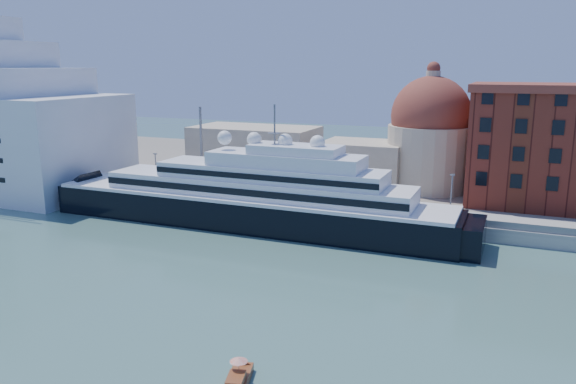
% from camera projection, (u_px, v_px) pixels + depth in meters
% --- Properties ---
extents(ground, '(400.00, 400.00, 0.00)m').
position_uv_depth(ground, '(205.00, 270.00, 79.98)').
color(ground, '#345A55').
rests_on(ground, ground).
extents(quay, '(180.00, 10.00, 2.50)m').
position_uv_depth(quay, '(294.00, 208.00, 110.35)').
color(quay, gray).
rests_on(quay, ground).
extents(land, '(260.00, 72.00, 2.00)m').
position_uv_depth(land, '(352.00, 173.00, 147.35)').
color(land, slate).
rests_on(land, ground).
extents(quay_fence, '(180.00, 0.10, 1.20)m').
position_uv_depth(quay_fence, '(285.00, 204.00, 105.88)').
color(quay_fence, slate).
rests_on(quay_fence, quay).
extents(superyacht, '(86.46, 11.99, 25.84)m').
position_uv_depth(superyacht, '(234.00, 200.00, 102.50)').
color(superyacht, black).
rests_on(superyacht, ground).
extents(service_barge, '(10.55, 4.27, 2.32)m').
position_uv_depth(service_barge, '(54.00, 203.00, 116.25)').
color(service_barge, white).
rests_on(service_barge, ground).
extents(water_taxi, '(3.31, 5.93, 2.67)m').
position_uv_depth(water_taxi, '(238.00, 380.00, 50.95)').
color(water_taxi, brown).
rests_on(water_taxi, ground).
extents(church, '(66.00, 18.00, 25.50)m').
position_uv_depth(church, '(359.00, 145.00, 127.21)').
color(church, beige).
rests_on(church, land).
extents(lamp_posts, '(120.80, 2.40, 18.00)m').
position_uv_depth(lamp_posts, '(232.00, 162.00, 111.62)').
color(lamp_posts, slate).
rests_on(lamp_posts, quay).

